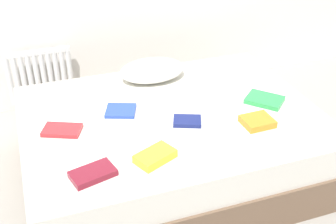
# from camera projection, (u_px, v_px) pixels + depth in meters

# --- Properties ---
(ground_plane) EXTENTS (8.00, 8.00, 0.00)m
(ground_plane) POSITION_uv_depth(u_px,v_px,m) (170.00, 171.00, 3.16)
(ground_plane) COLOR #9E998E
(bed) EXTENTS (2.00, 1.50, 0.50)m
(bed) POSITION_uv_depth(u_px,v_px,m) (170.00, 144.00, 3.04)
(bed) COLOR brown
(bed) RESTS_ON ground
(radiator) EXTENTS (0.55, 0.04, 0.47)m
(radiator) POSITION_uv_depth(u_px,v_px,m) (40.00, 75.00, 3.74)
(radiator) COLOR white
(radiator) RESTS_ON ground
(pillow) EXTENTS (0.50, 0.33, 0.15)m
(pillow) POSITION_uv_depth(u_px,v_px,m) (152.00, 70.00, 3.30)
(pillow) COLOR white
(pillow) RESTS_ON bed
(textbook_blue) EXTENTS (0.25, 0.23, 0.02)m
(textbook_blue) POSITION_uv_depth(u_px,v_px,m) (121.00, 111.00, 2.91)
(textbook_blue) COLOR #2847B7
(textbook_blue) RESTS_ON bed
(textbook_navy) EXTENTS (0.21, 0.19, 0.03)m
(textbook_navy) POSITION_uv_depth(u_px,v_px,m) (187.00, 121.00, 2.79)
(textbook_navy) COLOR navy
(textbook_navy) RESTS_ON bed
(textbook_yellow) EXTENTS (0.26, 0.22, 0.05)m
(textbook_yellow) POSITION_uv_depth(u_px,v_px,m) (155.00, 156.00, 2.45)
(textbook_yellow) COLOR yellow
(textbook_yellow) RESTS_ON bed
(textbook_red) EXTENTS (0.27, 0.23, 0.03)m
(textbook_red) POSITION_uv_depth(u_px,v_px,m) (62.00, 130.00, 2.70)
(textbook_red) COLOR red
(textbook_red) RESTS_ON bed
(textbook_orange) EXTENTS (0.20, 0.17, 0.04)m
(textbook_orange) POSITION_uv_depth(u_px,v_px,m) (257.00, 122.00, 2.77)
(textbook_orange) COLOR orange
(textbook_orange) RESTS_ON bed
(textbook_maroon) EXTENTS (0.26, 0.20, 0.04)m
(textbook_maroon) POSITION_uv_depth(u_px,v_px,m) (93.00, 174.00, 2.33)
(textbook_maroon) COLOR maroon
(textbook_maroon) RESTS_ON bed
(textbook_green) EXTENTS (0.30, 0.31, 0.03)m
(textbook_green) POSITION_uv_depth(u_px,v_px,m) (265.00, 100.00, 3.03)
(textbook_green) COLOR green
(textbook_green) RESTS_ON bed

